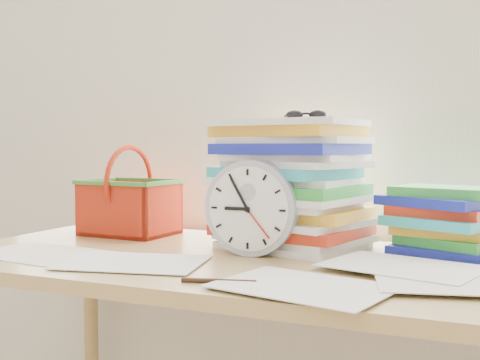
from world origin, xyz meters
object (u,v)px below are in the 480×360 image
at_px(clock, 252,208).
at_px(basket, 130,191).
at_px(desk, 239,289).
at_px(paper_stack, 289,184).
at_px(book_stack, 445,221).

height_order(clock, basket, basket).
relative_size(clock, basket, 0.88).
bearing_deg(clock, desk, -135.79).
distance_m(desk, clock, 0.19).
height_order(desk, paper_stack, paper_stack).
bearing_deg(paper_stack, book_stack, 6.34).
relative_size(desk, book_stack, 5.27).
height_order(paper_stack, basket, paper_stack).
xyz_separation_m(paper_stack, basket, (-0.49, 0.02, -0.03)).
relative_size(desk, clock, 6.36).
distance_m(paper_stack, basket, 0.49).
bearing_deg(paper_stack, clock, -105.10).
distance_m(desk, book_stack, 0.50).
xyz_separation_m(book_stack, basket, (-0.85, -0.02, 0.05)).
height_order(desk, clock, clock).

